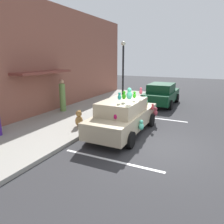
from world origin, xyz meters
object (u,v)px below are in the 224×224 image
Objects in this scene: plush_covered_car at (124,116)px; parked_sedan_behind at (161,94)px; street_lamp_post at (123,68)px; pedestrian_near_shopfront at (62,96)px; teddy_bear_on_sidewalk at (79,119)px.

plush_covered_car is 1.09× the size of parked_sedan_behind.
pedestrian_near_shopfront is (-2.66, 2.82, -1.63)m from street_lamp_post.
plush_covered_car reaches higher than parked_sedan_behind.
street_lamp_post is 2.18× the size of pedestrian_near_shopfront.
parked_sedan_behind is 5.51× the size of teddy_bear_on_sidewalk.
parked_sedan_behind is (6.57, -0.17, -0.01)m from plush_covered_car.
parked_sedan_behind is at bearing -18.15° from teddy_bear_on_sidewalk.
teddy_bear_on_sidewalk is at bearing 101.42° from plush_covered_car.
street_lamp_post is at bearing 23.58° from plush_covered_car.
street_lamp_post reaches higher than parked_sedan_behind.
teddy_bear_on_sidewalk is (-7.00, 2.29, -0.28)m from parked_sedan_behind.
parked_sedan_behind reaches higher than teddy_bear_on_sidewalk.
parked_sedan_behind is 6.95m from pedestrian_near_shopfront.
plush_covered_car is 1.11× the size of street_lamp_post.
parked_sedan_behind is 2.23× the size of pedestrian_near_shopfront.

